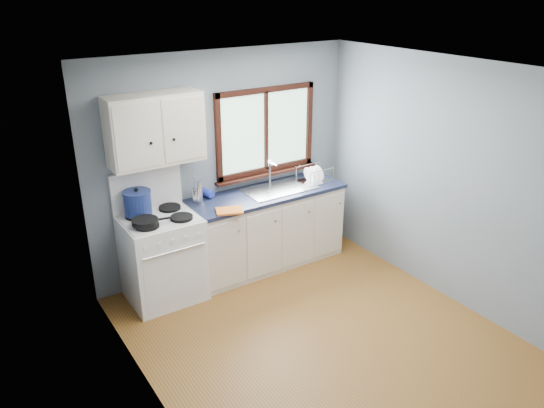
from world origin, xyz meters
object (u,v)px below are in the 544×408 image
base_cabinets (266,232)px  skillet (145,222)px  stockpot (137,202)px  dish_rack (314,178)px  utensil_crock (197,195)px  gas_range (162,255)px  thermos (199,192)px  sink (279,194)px

base_cabinets → skillet: (-1.50, -0.16, 0.58)m
skillet → stockpot: stockpot is taller
base_cabinets → dish_rack: (0.67, -0.03, 0.56)m
skillet → utensil_crock: utensil_crock is taller
utensil_crock → stockpot: bearing=-176.1°
stockpot → utensil_crock: (0.68, 0.05, -0.09)m
gas_range → base_cabinets: size_ratio=0.74×
stockpot → thermos: stockpot is taller
utensil_crock → skillet: bearing=-155.7°
utensil_crock → dish_rack: bearing=-7.5°
sink → stockpot: stockpot is taller
stockpot → thermos: bearing=-1.5°
sink → stockpot: (-1.65, 0.12, 0.23)m
base_cabinets → skillet: size_ratio=4.56×
base_cabinets → dish_rack: 0.87m
base_cabinets → stockpot: bearing=175.4°
skillet → dish_rack: bearing=14.0°
gas_range → utensil_crock: gas_range is taller
stockpot → utensil_crock: utensil_crock is taller
sink → stockpot: size_ratio=2.57×
stockpot → utensil_crock: 0.69m
utensil_crock → thermos: size_ratio=1.41×
thermos → dish_rack: bearing=-5.0°
base_cabinets → dish_rack: dish_rack is taller
skillet → dish_rack: (2.17, 0.13, -0.01)m
base_cabinets → stockpot: (-1.47, 0.12, 0.68)m
sink → gas_range: bearing=-179.3°
base_cabinets → utensil_crock: bearing=168.1°
sink → dish_rack: 0.50m
gas_range → utensil_crock: (0.52, 0.18, 0.51)m
gas_range → thermos: bearing=12.9°
skillet → utensil_crock: bearing=34.8°
gas_range → skillet: gas_range is taller
sink → utensil_crock: size_ratio=2.20×
skillet → sink: bearing=15.9°
base_cabinets → thermos: size_ratio=6.85×
base_cabinets → utensil_crock: (-0.78, 0.16, 0.59)m
gas_range → stockpot: bearing=139.7°
utensil_crock → base_cabinets: bearing=-11.9°
gas_range → utensil_crock: bearing=19.3°
stockpot → base_cabinets: bearing=-4.6°
stockpot → gas_range: bearing=-40.3°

